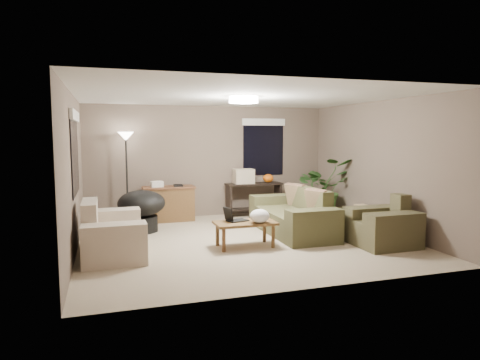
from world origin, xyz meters
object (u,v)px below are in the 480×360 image
object	(u,v)px
armchair	(382,227)
desk	(169,204)
papasan_chair	(142,208)
main_sofa	(294,217)
floor_lamp	(126,147)
console_table	(254,196)
cat_scratching_post	(361,219)
loveseat	(111,235)
coffee_table	(245,225)
houseplant	(322,195)

from	to	relation	value
armchair	desk	size ratio (longest dim) A/B	0.91
papasan_chair	main_sofa	bearing A→B (deg)	-19.35
desk	floor_lamp	world-z (taller)	floor_lamp
desk	console_table	size ratio (longest dim) A/B	0.85
main_sofa	papasan_chair	xyz separation A→B (m)	(-2.74, 0.96, 0.17)
papasan_chair	cat_scratching_post	distance (m)	4.26
loveseat	floor_lamp	size ratio (longest dim) A/B	0.84
coffee_table	loveseat	bearing A→B (deg)	174.42
papasan_chair	floor_lamp	size ratio (longest dim) A/B	0.53
armchair	houseplant	size ratio (longest dim) A/B	0.74
loveseat	coffee_table	distance (m)	2.13
main_sofa	coffee_table	bearing A→B (deg)	-149.47
main_sofa	loveseat	size ratio (longest dim) A/B	1.37
loveseat	desk	size ratio (longest dim) A/B	1.45
armchair	desk	xyz separation A→B (m)	(-3.14, 3.11, 0.08)
coffee_table	floor_lamp	distance (m)	3.32
loveseat	cat_scratching_post	xyz separation A→B (m)	(4.67, 0.31, -0.08)
main_sofa	armchair	bearing A→B (deg)	-50.96
coffee_table	cat_scratching_post	distance (m)	2.61
armchair	coffee_table	distance (m)	2.32
armchair	floor_lamp	xyz separation A→B (m)	(-4.00, 3.11, 1.30)
floor_lamp	houseplant	distance (m)	4.34
loveseat	papasan_chair	distance (m)	1.58
coffee_table	houseplant	distance (m)	3.01
loveseat	armchair	xyz separation A→B (m)	(4.36, -0.78, 0.00)
loveseat	console_table	world-z (taller)	loveseat
armchair	console_table	bearing A→B (deg)	110.23
console_table	cat_scratching_post	bearing A→B (deg)	-54.75
coffee_table	floor_lamp	bearing A→B (deg)	124.70
desk	papasan_chair	world-z (taller)	papasan_chair
armchair	floor_lamp	bearing A→B (deg)	142.12
loveseat	main_sofa	bearing A→B (deg)	8.60
armchair	coffee_table	size ratio (longest dim) A/B	1.00
desk	cat_scratching_post	bearing A→B (deg)	-30.41
houseplant	armchair	bearing A→B (deg)	-93.52
coffee_table	armchair	bearing A→B (deg)	-14.42
console_table	armchair	bearing A→B (deg)	-69.77
console_table	houseplant	size ratio (longest dim) A/B	0.96
main_sofa	console_table	bearing A→B (deg)	93.94
main_sofa	cat_scratching_post	bearing A→B (deg)	-8.28
armchair	houseplant	world-z (taller)	houseplant
coffee_table	desk	xyz separation A→B (m)	(-0.89, 2.53, 0.02)
coffee_table	houseplant	bearing A→B (deg)	37.19
coffee_table	desk	distance (m)	2.69
coffee_table	papasan_chair	bearing A→B (deg)	132.61
main_sofa	coffee_table	distance (m)	1.40
console_table	desk	bearing A→B (deg)	-177.89
armchair	console_table	xyz separation A→B (m)	(-1.17, 3.18, 0.14)
armchair	cat_scratching_post	size ratio (longest dim) A/B	2.00
console_table	papasan_chair	bearing A→B (deg)	-160.24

